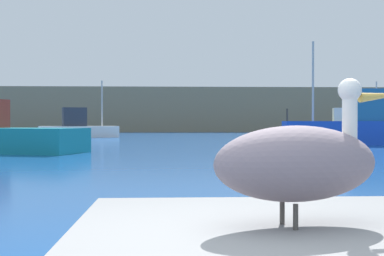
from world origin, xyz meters
The scene contains 5 objects.
hillside_backdrop centered at (0.00, 66.86, 2.85)m, with size 140.00×13.25×5.70m, color #7F755B.
pelican centered at (0.76, 0.38, 1.01)m, with size 1.32×0.71×0.87m.
fishing_boat_white centered at (-7.44, 38.54, 0.78)m, with size 6.51×3.68×4.68m.
fishing_boat_yellow centered at (15.35, 39.31, 0.87)m, with size 6.64×3.15×4.67m.
fishing_boat_blue centered at (10.55, 24.79, 1.04)m, with size 8.08×2.87×5.73m.
Camera 1 is at (0.01, -2.51, 1.24)m, focal length 46.99 mm.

